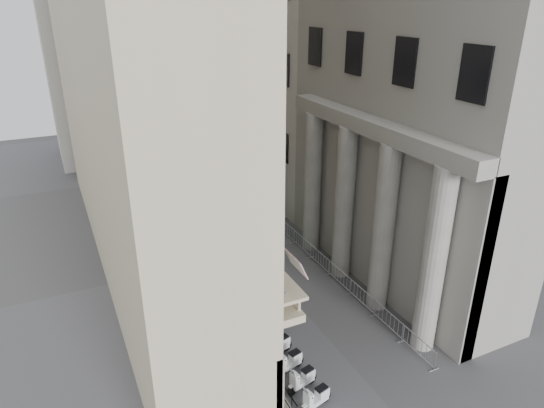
{
  "coord_description": "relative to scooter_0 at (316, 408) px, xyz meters",
  "views": [
    {
      "loc": [
        -11.77,
        -9.36,
        17.02
      ],
      "look_at": [
        0.67,
        17.05,
        4.5
      ],
      "focal_mm": 32.0,
      "sensor_mm": 36.0,
      "label": 1
    }
  ],
  "objects": [
    {
      "name": "info_kiosk",
      "position": [
        0.49,
        16.1,
        1.01
      ],
      "size": [
        0.45,
        0.98,
        2.0
      ],
      "rotation": [
        0.0,
        0.0,
        -0.17
      ],
      "color": "black",
      "rests_on": "ground"
    },
    {
      "name": "scooter_13",
      "position": [
        0.0,
        16.79,
        0.0
      ],
      "size": [
        1.49,
        0.88,
        1.5
      ],
      "primitive_type": null,
      "rotation": [
        0.0,
        0.0,
        1.81
      ],
      "color": "white",
      "rests_on": "ground"
    },
    {
      "name": "barrier_0",
      "position": [
        6.48,
        0.76,
        0.0
      ],
      "size": [
        0.6,
        2.4,
        1.1
      ],
      "primitive_type": null,
      "color": "#B3B7BC",
      "rests_on": "ground"
    },
    {
      "name": "street_lamp",
      "position": [
        -0.98,
        18.45,
        4.22
      ],
      "size": [
        2.22,
        1.0,
        7.16
      ],
      "rotation": [
        0.0,
        0.0,
        0.38
      ],
      "color": "gray",
      "rests_on": "ground"
    },
    {
      "name": "scooter_6",
      "position": [
        0.0,
        7.75,
        0.0
      ],
      "size": [
        1.49,
        0.88,
        1.5
      ],
      "primitive_type": null,
      "rotation": [
        0.0,
        0.0,
        1.81
      ],
      "color": "white",
      "rests_on": "ground"
    },
    {
      "name": "barrier_2",
      "position": [
        6.48,
        5.76,
        0.0
      ],
      "size": [
        0.6,
        2.4,
        1.1
      ],
      "primitive_type": null,
      "color": "#B3B7BC",
      "rests_on": "ground"
    },
    {
      "name": "scooter_0",
      "position": [
        0.0,
        0.0,
        0.0
      ],
      "size": [
        1.49,
        0.88,
        1.5
      ],
      "primitive_type": null,
      "rotation": [
        0.0,
        0.0,
        1.81
      ],
      "color": "white",
      "rests_on": "ground"
    },
    {
      "name": "barrier_7",
      "position": [
        6.48,
        18.26,
        0.0
      ],
      "size": [
        0.6,
        2.4,
        1.1
      ],
      "primitive_type": null,
      "color": "#B3B7BC",
      "rests_on": "ground"
    },
    {
      "name": "scooter_9",
      "position": [
        0.0,
        11.62,
        0.0
      ],
      "size": [
        1.49,
        0.88,
        1.5
      ],
      "primitive_type": null,
      "rotation": [
        0.0,
        0.0,
        1.81
      ],
      "color": "white",
      "rests_on": "ground"
    },
    {
      "name": "far_building",
      "position": [
        2.99,
        43.36,
        15.0
      ],
      "size": [
        22.0,
        10.0,
        30.0
      ],
      "primitive_type": "cube",
      "color": "beige",
      "rests_on": "ground"
    },
    {
      "name": "barrier_4",
      "position": [
        6.48,
        10.76,
        0.0
      ],
      "size": [
        0.6,
        2.4,
        1.1
      ],
      "primitive_type": null,
      "color": "#B3B7BC",
      "rests_on": "ground"
    },
    {
      "name": "scooter_4",
      "position": [
        0.0,
        5.17,
        0.0
      ],
      "size": [
        1.49,
        0.88,
        1.5
      ],
      "primitive_type": null,
      "rotation": [
        0.0,
        0.0,
        1.81
      ],
      "color": "white",
      "rests_on": "ground"
    },
    {
      "name": "scooter_2",
      "position": [
        0.0,
        2.58,
        0.0
      ],
      "size": [
        1.49,
        0.88,
        1.5
      ],
      "primitive_type": null,
      "rotation": [
        0.0,
        0.0,
        1.81
      ],
      "color": "white",
      "rests_on": "ground"
    },
    {
      "name": "scooter_7",
      "position": [
        0.0,
        9.04,
        0.0
      ],
      "size": [
        1.49,
        0.88,
        1.5
      ],
      "primitive_type": null,
      "rotation": [
        0.0,
        0.0,
        1.81
      ],
      "color": "white",
      "rests_on": "ground"
    },
    {
      "name": "barrier_6",
      "position": [
        6.48,
        15.76,
        0.0
      ],
      "size": [
        0.6,
        2.4,
        1.1
      ],
      "primitive_type": null,
      "color": "#B3B7BC",
      "rests_on": "ground"
    },
    {
      "name": "scooter_11",
      "position": [
        0.0,
        14.21,
        0.0
      ],
      "size": [
        1.49,
        0.88,
        1.5
      ],
      "primitive_type": null,
      "rotation": [
        0.0,
        0.0,
        1.81
      ],
      "color": "white",
      "rests_on": "ground"
    },
    {
      "name": "pedestrian_c",
      "position": [
        0.99,
        26.02,
        1.02
      ],
      "size": [
        1.14,
        0.92,
        2.03
      ],
      "primitive_type": "imported",
      "rotation": [
        0.0,
        0.0,
        3.46
      ],
      "color": "black",
      "rests_on": "ground"
    },
    {
      "name": "iron_fence",
      "position": [
        -1.31,
        13.36,
        0.0
      ],
      "size": [
        0.3,
        28.0,
        1.4
      ],
      "primitive_type": null,
      "color": "black",
      "rests_on": "ground"
    },
    {
      "name": "scooter_3",
      "position": [
        0.0,
        3.87,
        0.0
      ],
      "size": [
        1.49,
        0.88,
        1.5
      ],
      "primitive_type": null,
      "rotation": [
        0.0,
        0.0,
        1.81
      ],
      "color": "white",
      "rests_on": "ground"
    },
    {
      "name": "scooter_5",
      "position": [
        0.0,
        6.46,
        0.0
      ],
      "size": [
        1.49,
        0.88,
        1.5
      ],
      "primitive_type": null,
      "rotation": [
        0.0,
        0.0,
        1.81
      ],
      "color": "white",
      "rests_on": "ground"
    },
    {
      "name": "scooter_14",
      "position": [
        0.0,
        18.08,
        0.0
      ],
      "size": [
        1.49,
        0.88,
        1.5
      ],
      "primitive_type": null,
      "rotation": [
        0.0,
        0.0,
        1.81
      ],
      "color": "white",
      "rests_on": "ground"
    },
    {
      "name": "security_tent",
      "position": [
        1.76,
        15.36,
        2.69
      ],
      "size": [
        3.97,
        3.97,
        3.22
      ],
      "color": "white",
      "rests_on": "ground"
    },
    {
      "name": "scooter_10",
      "position": [
        0.0,
        12.91,
        0.0
      ],
      "size": [
        1.49,
        0.88,
        1.5
      ],
      "primitive_type": null,
      "rotation": [
        0.0,
        0.0,
        1.81
      ],
      "color": "white",
      "rests_on": "ground"
    },
    {
      "name": "blue_awning",
      "position": [
        7.14,
        21.36,
        0.0
      ],
      "size": [
        1.6,
        3.0,
        3.0
      ],
      "primitive_type": null,
      "color": "navy",
      "rests_on": "ground"
    },
    {
      "name": "pedestrian_b",
      "position": [
        3.45,
        31.07,
        0.86
      ],
      "size": [
        0.98,
        0.84,
        1.72
      ],
      "primitive_type": "imported",
      "rotation": [
        0.0,
        0.0,
        2.88
      ],
      "color": "black",
      "rests_on": "ground"
    },
    {
      "name": "barrier_1",
      "position": [
        6.48,
        3.26,
        0.0
      ],
      "size": [
        0.6,
        2.4,
        1.1
      ],
      "primitive_type": null,
      "color": "#B3B7BC",
      "rests_on": "ground"
    },
    {
      "name": "scooter_1",
      "position": [
        0.0,
        1.29,
        0.0
      ],
      "size": [
        1.49,
        0.88,
        1.5
      ],
      "primitive_type": null,
      "rotation": [
        0.0,
        0.0,
        1.81
      ],
      "color": "white",
      "rests_on": "ground"
    },
    {
      "name": "pedestrian_a",
      "position": [
        3.67,
        22.79,
        0.91
      ],
      "size": [
        0.77,
        0.63,
        1.82
      ],
      "primitive_type": "imported",
      "rotation": [
        0.0,
        0.0,
        3.49
      ],
      "color": "#0C1133",
      "rests_on": "ground"
    },
    {
      "name": "scooter_12",
      "position": [
        0.0,
        15.5,
        0.0
      ],
      "size": [
        1.49,
        0.88,
        1.5
      ],
      "primitive_type": null,
      "rotation": [
        0.0,
        0.0,
        1.81
      ],
      "color": "white",
      "rests_on": "ground"
    },
    {
      "name": "scooter_8",
      "position": [
        0.0,
        10.33,
        0.0
      ],
      "size": [
        1.49,
        0.88,
        1.5
      ],
      "primitive_type": null,
      "rotation": [
        0.0,
        0.0,
        1.81
      ],
      "color": "white",
      "rests_on": "ground"
    },
    {
      "name": "barrier_3",
      "position": [
        6.48,
        8.26,
        0.0
      ],
      "size": [
        0.6,
        2.4,
        1.1
      ],
      "primitive_type": null,
      "color": "#B3B7BC",
      "rests_on": "ground"
    },
    {
      "name": "barrier_5",
      "position": [
        6.48,
        13.26,
        0.0
      ],
      "size": [
        0.6,
        2.4,
        1.1
      ],
      "primitive_type": null,
      "color": "#B3B7BC",
      "rests_on": "ground"
    }
  ]
}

